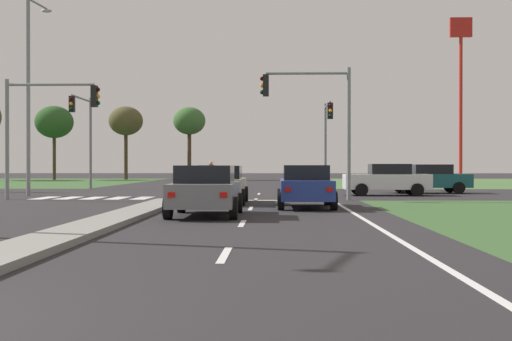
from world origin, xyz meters
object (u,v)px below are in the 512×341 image
at_px(street_lamp_second, 30,85).
at_px(fastfood_pole_sign, 461,65).
at_px(treeline_fourth, 189,122).
at_px(car_teal_near, 429,179).
at_px(car_beige_third, 220,184).
at_px(traffic_signal_near_left, 42,117).
at_px(car_maroon_seventh, 195,175).
at_px(traffic_signal_near_right, 317,110).
at_px(treeline_third, 126,122).
at_px(traffic_signal_far_right, 327,130).
at_px(traffic_signal_far_left, 84,126).
at_px(car_silver_fifth, 207,173).
at_px(pedestrian_at_median, 211,171).
at_px(treeline_second, 54,122).
at_px(car_blue_second, 306,186).
at_px(car_white_sixth, 387,179).
at_px(car_grey_fourth, 206,190).

distance_m(street_lamp_second, fastfood_pole_sign, 35.45).
distance_m(street_lamp_second, treeline_fourth, 37.68).
xyz_separation_m(car_teal_near, treeline_fourth, (-17.73, 33.96, 5.48)).
bearing_deg(street_lamp_second, car_teal_near, 9.71).
bearing_deg(car_beige_third, traffic_signal_near_left, 161.70).
xyz_separation_m(car_maroon_seventh, street_lamp_second, (-5.86, -20.67, 4.81)).
xyz_separation_m(traffic_signal_near_right, treeline_third, (-18.42, 43.26, 2.49)).
relative_size(traffic_signal_far_right, street_lamp_second, 0.55).
xyz_separation_m(traffic_signal_near_right, traffic_signal_far_left, (-13.82, 11.75, 0.07)).
relative_size(car_silver_fifth, car_maroon_seventh, 0.97).
relative_size(car_teal_near, fastfood_pole_sign, 0.32).
bearing_deg(pedestrian_at_median, treeline_second, 114.87).
relative_size(car_beige_third, treeline_fourth, 0.57).
distance_m(traffic_signal_near_left, pedestrian_at_median, 18.08).
xyz_separation_m(traffic_signal_far_right, treeline_second, (-27.20, 29.63, 2.49)).
bearing_deg(car_maroon_seventh, traffic_signal_far_right, 127.41).
relative_size(street_lamp_second, fastfood_pole_sign, 0.73).
height_order(car_blue_second, treeline_fourth, treeline_fourth).
relative_size(car_white_sixth, pedestrian_at_median, 2.55).
bearing_deg(traffic_signal_near_right, car_beige_third, -146.14).
relative_size(traffic_signal_near_left, treeline_third, 0.66).
xyz_separation_m(car_beige_third, car_white_sixth, (7.90, 7.33, 0.04)).
relative_size(traffic_signal_near_right, traffic_signal_far_right, 1.06).
relative_size(car_grey_fourth, traffic_signal_near_left, 0.78).
distance_m(car_white_sixth, treeline_second, 47.58).
distance_m(car_silver_fifth, traffic_signal_near_right, 35.64).
distance_m(traffic_signal_far_right, treeline_third, 37.29).
xyz_separation_m(car_blue_second, car_silver_fifth, (-7.71, 39.76, 0.02)).
bearing_deg(treeline_third, car_grey_fourth, -74.60).
height_order(traffic_signal_far_right, treeline_third, treeline_third).
bearing_deg(traffic_signal_far_left, car_grey_fourth, -64.83).
bearing_deg(traffic_signal_far_right, treeline_fourth, 112.80).
distance_m(car_beige_third, treeline_second, 49.50).
bearing_deg(car_maroon_seventh, car_teal_near, 131.35).
bearing_deg(car_silver_fifth, pedestrian_at_median, 96.95).
distance_m(traffic_signal_near_left, fastfood_pole_sign, 36.78).
bearing_deg(car_silver_fifth, car_maroon_seventh, 90.50).
relative_size(car_blue_second, traffic_signal_near_right, 0.74).
bearing_deg(treeline_fourth, car_teal_near, -62.43).
relative_size(traffic_signal_near_right, treeline_fourth, 0.74).
height_order(pedestrian_at_median, treeline_fourth, treeline_fourth).
xyz_separation_m(traffic_signal_far_right, street_lamp_second, (-15.63, -7.89, 1.82)).
distance_m(pedestrian_at_median, treeline_fourth, 25.50).
bearing_deg(traffic_signal_near_left, treeline_fourth, 88.37).
distance_m(car_teal_near, traffic_signal_far_left, 21.16).
height_order(car_blue_second, pedestrian_at_median, pedestrian_at_median).
relative_size(traffic_signal_near_left, traffic_signal_far_right, 0.98).
bearing_deg(car_silver_fifth, treeline_third, -41.51).
relative_size(traffic_signal_far_right, treeline_third, 0.68).
bearing_deg(treeline_third, traffic_signal_near_left, -81.90).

